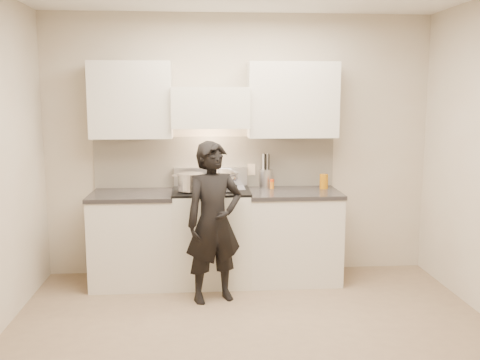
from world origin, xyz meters
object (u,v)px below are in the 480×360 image
object	(u,v)px
stove	(212,235)
counter_right	(293,235)
person	(214,222)
utensil_crock	(266,177)
wok	(223,177)

from	to	relation	value
stove	counter_right	bearing A→B (deg)	0.00
person	utensil_crock	bearing A→B (deg)	34.63
counter_right	wok	bearing A→B (deg)	168.49
counter_right	utensil_crock	bearing A→B (deg)	136.24
utensil_crock	person	distance (m)	1.00
counter_right	person	bearing A→B (deg)	-147.49
stove	counter_right	world-z (taller)	stove
wok	utensil_crock	world-z (taller)	utensil_crock
utensil_crock	stove	bearing A→B (deg)	-156.88
stove	person	bearing A→B (deg)	-88.79
stove	counter_right	size ratio (longest dim) A/B	1.04
stove	person	size ratio (longest dim) A/B	0.65
wok	utensil_crock	size ratio (longest dim) A/B	1.16
counter_right	person	distance (m)	1.01
stove	wok	distance (m)	0.60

